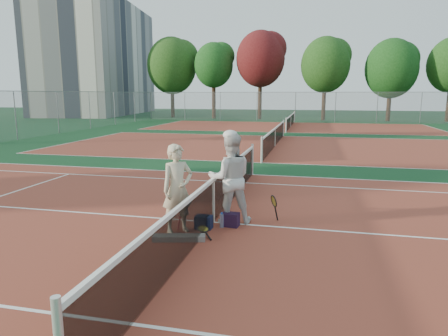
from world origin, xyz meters
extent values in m
plane|color=#0E3419|center=(0.00, 0.00, 0.00)|extent=(130.00, 130.00, 0.00)
cube|color=maroon|center=(0.00, 0.00, 0.00)|extent=(23.77, 10.97, 0.01)
cube|color=maroon|center=(0.00, 13.50, 0.00)|extent=(23.77, 10.97, 0.01)
cube|color=maroon|center=(0.00, 27.00, 0.00)|extent=(23.77, 10.97, 0.01)
cube|color=beige|center=(-28.00, 44.00, 7.50)|extent=(12.96, 23.18, 15.00)
imported|color=#C0B695|center=(-0.55, -0.77, 0.92)|extent=(0.79, 0.78, 1.84)
imported|color=silver|center=(0.35, 0.12, 1.00)|extent=(1.16, 1.02, 2.00)
cube|color=black|center=(-0.10, -0.44, 0.14)|extent=(0.36, 0.25, 0.28)
cube|color=black|center=(0.42, -0.16, 0.15)|extent=(0.39, 0.29, 0.30)
cube|color=#625E59|center=(-0.38, -1.23, 0.05)|extent=(1.05, 0.47, 0.11)
cylinder|color=silver|center=(0.26, -0.30, 0.15)|extent=(0.09, 0.09, 0.30)
cylinder|color=#382314|center=(-14.96, 38.20, 2.45)|extent=(0.44, 0.44, 4.91)
ellipsoid|color=#1D4313|center=(-14.96, 38.20, 6.13)|extent=(5.85, 5.85, 6.73)
cylinder|color=#382314|center=(-9.60, 37.48, 2.43)|extent=(0.44, 0.44, 4.86)
ellipsoid|color=#134514|center=(-9.60, 37.48, 6.08)|extent=(4.46, 4.46, 5.13)
cylinder|color=#382314|center=(-4.19, 37.48, 2.67)|extent=(0.44, 0.44, 5.33)
ellipsoid|color=#4D1012|center=(-4.19, 37.48, 6.67)|extent=(5.42, 5.42, 6.24)
cylinder|color=#382314|center=(2.88, 36.86, 2.35)|extent=(0.44, 0.44, 4.70)
ellipsoid|color=#194213|center=(2.88, 36.86, 5.88)|extent=(5.15, 5.15, 5.93)
cylinder|color=#382314|center=(9.52, 36.86, 2.16)|extent=(0.44, 0.44, 4.32)
ellipsoid|color=#123F12|center=(9.52, 36.86, 5.40)|extent=(5.30, 5.30, 6.10)
camera|label=1|loc=(2.14, -8.27, 2.83)|focal=32.00mm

